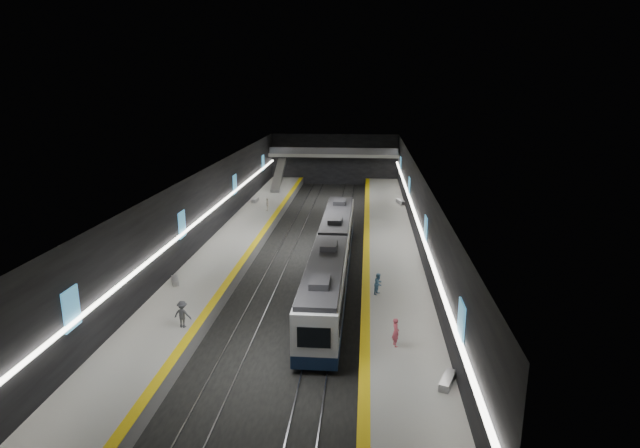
# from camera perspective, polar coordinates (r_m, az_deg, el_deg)

# --- Properties ---
(ground) EXTENTS (70.00, 70.00, 0.00)m
(ground) POSITION_cam_1_polar(r_m,az_deg,el_deg) (52.09, -0.88, -2.82)
(ground) COLOR black
(ground) RESTS_ON ground
(ceiling) EXTENTS (20.00, 70.00, 0.04)m
(ceiling) POSITION_cam_1_polar(r_m,az_deg,el_deg) (50.24, -0.92, 5.90)
(ceiling) COLOR beige
(ceiling) RESTS_ON wall_left
(wall_left) EXTENTS (0.04, 70.00, 8.00)m
(wall_left) POSITION_cam_1_polar(r_m,az_deg,el_deg) (52.98, -11.72, 1.65)
(wall_left) COLOR black
(wall_left) RESTS_ON ground
(wall_right) EXTENTS (0.04, 70.00, 8.00)m
(wall_right) POSITION_cam_1_polar(r_m,az_deg,el_deg) (50.98, 10.35, 1.20)
(wall_right) COLOR black
(wall_right) RESTS_ON ground
(wall_back) EXTENTS (20.00, 0.04, 8.00)m
(wall_back) POSITION_cam_1_polar(r_m,az_deg,el_deg) (85.33, 1.56, 6.91)
(wall_back) COLOR black
(wall_back) RESTS_ON ground
(platform_left) EXTENTS (5.00, 70.00, 1.00)m
(platform_left) POSITION_cam_1_polar(r_m,az_deg,el_deg) (53.22, -8.95, -2.06)
(platform_left) COLOR slate
(platform_left) RESTS_ON ground
(tile_surface_left) EXTENTS (5.00, 70.00, 0.02)m
(tile_surface_left) POSITION_cam_1_polar(r_m,az_deg,el_deg) (53.07, -8.97, -1.53)
(tile_surface_left) COLOR #ACACA7
(tile_surface_left) RESTS_ON platform_left
(tactile_strip_left) EXTENTS (0.60, 70.00, 0.02)m
(tactile_strip_left) POSITION_cam_1_polar(r_m,az_deg,el_deg) (52.59, -6.64, -1.59)
(tactile_strip_left) COLOR yellow
(tactile_strip_left) RESTS_ON platform_left
(platform_right) EXTENTS (5.00, 70.00, 1.00)m
(platform_right) POSITION_cam_1_polar(r_m,az_deg,el_deg) (51.73, 7.42, -2.50)
(platform_right) COLOR slate
(platform_right) RESTS_ON ground
(tile_surface_right) EXTENTS (5.00, 70.00, 0.02)m
(tile_surface_right) POSITION_cam_1_polar(r_m,az_deg,el_deg) (51.58, 7.43, -1.96)
(tile_surface_right) COLOR #ACACA7
(tile_surface_right) RESTS_ON platform_right
(tactile_strip_right) EXTENTS (0.60, 70.00, 0.02)m
(tactile_strip_right) POSITION_cam_1_polar(r_m,az_deg,el_deg) (51.53, 4.99, -1.89)
(tactile_strip_right) COLOR yellow
(tactile_strip_right) RESTS_ON platform_right
(rails) EXTENTS (6.52, 70.00, 0.12)m
(rails) POSITION_cam_1_polar(r_m,az_deg,el_deg) (52.07, -0.88, -2.76)
(rails) COLOR gray
(rails) RESTS_ON ground
(train) EXTENTS (2.69, 30.04, 3.60)m
(train) POSITION_cam_1_polar(r_m,az_deg,el_deg) (43.73, 1.30, -3.31)
(train) COLOR #0F1E3A
(train) RESTS_ON ground
(ad_posters) EXTENTS (19.94, 53.50, 2.20)m
(ad_posters) POSITION_cam_1_polar(r_m,az_deg,el_deg) (51.87, -0.79, 2.25)
(ad_posters) COLOR #4194C5
(ad_posters) RESTS_ON wall_left
(cove_light_left) EXTENTS (0.25, 68.60, 0.12)m
(cove_light_left) POSITION_cam_1_polar(r_m,az_deg,el_deg) (52.96, -11.51, 1.44)
(cove_light_left) COLOR white
(cove_light_left) RESTS_ON wall_left
(cove_light_right) EXTENTS (0.25, 68.60, 0.12)m
(cove_light_right) POSITION_cam_1_polar(r_m,az_deg,el_deg) (51.01, 10.12, 0.99)
(cove_light_right) COLOR white
(cove_light_right) RESTS_ON wall_right
(mezzanine_bridge) EXTENTS (20.00, 3.00, 1.50)m
(mezzanine_bridge) POSITION_cam_1_polar(r_m,az_deg,el_deg) (83.15, 1.47, 7.42)
(mezzanine_bridge) COLOR gray
(mezzanine_bridge) RESTS_ON wall_left
(escalator) EXTENTS (1.20, 7.50, 3.92)m
(escalator) POSITION_cam_1_polar(r_m,az_deg,el_deg) (77.50, -4.43, 5.23)
(escalator) COLOR #99999E
(escalator) RESTS_ON platform_left
(bench_left_near) EXTENTS (1.05, 1.63, 0.39)m
(bench_left_near) POSITION_cam_1_polar(r_m,az_deg,el_deg) (42.43, -15.20, -5.87)
(bench_left_near) COLOR #99999E
(bench_left_near) RESTS_ON platform_left
(bench_left_far) EXTENTS (0.61, 1.92, 0.46)m
(bench_left_far) POSITION_cam_1_polar(r_m,az_deg,el_deg) (69.00, -6.93, 2.55)
(bench_left_far) COLOR #99999E
(bench_left_far) RESTS_ON platform_left
(bench_right_near) EXTENTS (1.12, 1.87, 0.44)m
(bench_right_near) POSITION_cam_1_polar(r_m,az_deg,el_deg) (28.92, 13.45, -15.95)
(bench_right_near) COLOR #99999E
(bench_right_near) RESTS_ON platform_right
(bench_right_far) EXTENTS (1.12, 2.04, 0.48)m
(bench_right_far) POSITION_cam_1_polar(r_m,az_deg,el_deg) (68.17, 8.59, 2.35)
(bench_right_far) COLOR #99999E
(bench_right_far) RESTS_ON platform_right
(passenger_right_a) EXTENTS (0.58, 0.72, 1.71)m
(passenger_right_a) POSITION_cam_1_polar(r_m,az_deg,el_deg) (31.79, 8.07, -11.39)
(passenger_right_a) COLOR #CF4D5F
(passenger_right_a) RESTS_ON platform_right
(passenger_right_b) EXTENTS (0.89, 0.96, 1.58)m
(passenger_right_b) POSITION_cam_1_polar(r_m,az_deg,el_deg) (38.92, 6.25, -6.38)
(passenger_right_b) COLOR teal
(passenger_right_b) RESTS_ON platform_right
(passenger_left_a) EXTENTS (0.46, 0.93, 1.53)m
(passenger_left_a) POSITION_cam_1_polar(r_m,az_deg,el_deg) (63.82, -5.63, 2.07)
(passenger_left_a) COLOR silver
(passenger_left_a) RESTS_ON platform_left
(passenger_left_b) EXTENTS (1.21, 0.81, 1.73)m
(passenger_left_b) POSITION_cam_1_polar(r_m,az_deg,el_deg) (34.78, -14.46, -9.32)
(passenger_left_b) COLOR #42434A
(passenger_left_b) RESTS_ON platform_left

